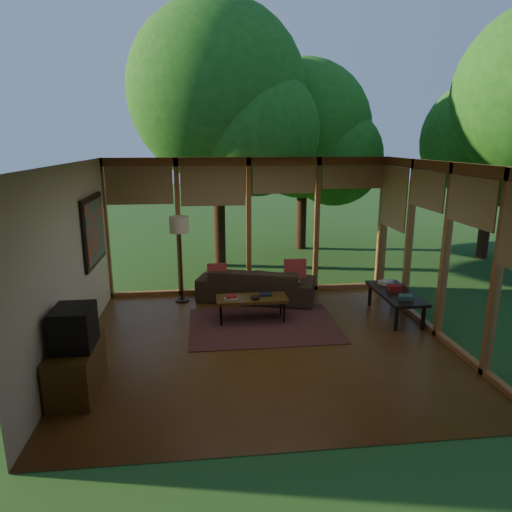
{
  "coord_description": "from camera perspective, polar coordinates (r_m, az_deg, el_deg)",
  "views": [
    {
      "loc": [
        -0.88,
        -6.34,
        3.0
      ],
      "look_at": [
        -0.07,
        0.7,
        1.21
      ],
      "focal_mm": 32.0,
      "sensor_mm": 36.0,
      "label": 1
    }
  ],
  "objects": [
    {
      "name": "floor",
      "position": [
        7.07,
        1.2,
        -10.92
      ],
      "size": [
        5.5,
        5.5,
        0.0
      ],
      "primitive_type": "plane",
      "color": "brown",
      "rests_on": "ground"
    },
    {
      "name": "ceiling",
      "position": [
        6.41,
        1.32,
        11.51
      ],
      "size": [
        5.5,
        5.5,
        0.0
      ],
      "primitive_type": "plane",
      "rotation": [
        3.14,
        0.0,
        0.0
      ],
      "color": "white",
      "rests_on": "ground"
    },
    {
      "name": "wall_left",
      "position": [
        6.81,
        -22.31,
        -0.91
      ],
      "size": [
        0.04,
        5.0,
        2.7
      ],
      "primitive_type": "cube",
      "color": "beige",
      "rests_on": "ground"
    },
    {
      "name": "wall_front",
      "position": [
        4.27,
        5.86,
        -8.61
      ],
      "size": [
        5.5,
        0.04,
        2.7
      ],
      "primitive_type": "cube",
      "color": "beige",
      "rests_on": "ground"
    },
    {
      "name": "window_wall_back",
      "position": [
        9.04,
        -0.9,
        3.67
      ],
      "size": [
        5.5,
        0.12,
        2.7
      ],
      "primitive_type": "cube",
      "color": "#A16132",
      "rests_on": "ground"
    },
    {
      "name": "window_wall_right",
      "position": [
        7.49,
        22.59,
        0.36
      ],
      "size": [
        0.12,
        5.0,
        2.7
      ],
      "primitive_type": "cube",
      "color": "#A16132",
      "rests_on": "ground"
    },
    {
      "name": "exterior_lawn",
      "position": [
        17.13,
        24.79,
        2.76
      ],
      "size": [
        40.0,
        40.0,
        0.0
      ],
      "primitive_type": "plane",
      "color": "#244F1D",
      "rests_on": "ground"
    },
    {
      "name": "tree_nw",
      "position": [
        11.08,
        -4.92,
        19.65
      ],
      "size": [
        4.07,
        4.07,
        6.11
      ],
      "color": "#341C13",
      "rests_on": "ground"
    },
    {
      "name": "tree_ne",
      "position": [
        12.97,
        5.88,
        15.42
      ],
      "size": [
        3.71,
        3.71,
        5.16
      ],
      "color": "#341C13",
      "rests_on": "ground"
    },
    {
      "name": "tree_far",
      "position": [
        13.0,
        26.82,
        12.69
      ],
      "size": [
        3.15,
        3.15,
        4.58
      ],
      "color": "#341C13",
      "rests_on": "ground"
    },
    {
      "name": "rug",
      "position": [
        7.71,
        0.95,
        -8.66
      ],
      "size": [
        2.46,
        1.74,
        0.01
      ],
      "primitive_type": "cube",
      "color": "brown",
      "rests_on": "floor"
    },
    {
      "name": "sofa",
      "position": [
        8.81,
        0.02,
        -3.5
      ],
      "size": [
        2.36,
        1.48,
        0.64
      ],
      "primitive_type": "imported",
      "rotation": [
        0.0,
        0.0,
        2.84
      ],
      "color": "#36281B",
      "rests_on": "floor"
    },
    {
      "name": "pillow_left",
      "position": [
        8.64,
        -4.89,
        -2.22
      ],
      "size": [
        0.37,
        0.2,
        0.39
      ],
      "primitive_type": "cube",
      "rotation": [
        -0.21,
        0.0,
        0.0
      ],
      "color": "maroon",
      "rests_on": "sofa"
    },
    {
      "name": "pillow_right",
      "position": [
        8.8,
        4.91,
        -1.77
      ],
      "size": [
        0.41,
        0.22,
        0.43
      ],
      "primitive_type": "cube",
      "rotation": [
        -0.21,
        0.0,
        0.0
      ],
      "color": "maroon",
      "rests_on": "sofa"
    },
    {
      "name": "ct_book_lower",
      "position": [
        7.68,
        -3.1,
        -5.28
      ],
      "size": [
        0.23,
        0.18,
        0.03
      ],
      "primitive_type": "cube",
      "rotation": [
        0.0,
        0.0,
        -0.08
      ],
      "color": "beige",
      "rests_on": "coffee_table"
    },
    {
      "name": "ct_book_upper",
      "position": [
        7.67,
        -3.11,
        -5.08
      ],
      "size": [
        0.2,
        0.17,
        0.03
      ],
      "primitive_type": "cube",
      "rotation": [
        0.0,
        0.0,
        0.17
      ],
      "color": "maroon",
      "rests_on": "coffee_table"
    },
    {
      "name": "ct_book_side",
      "position": [
        7.86,
        1.22,
        -4.82
      ],
      "size": [
        0.21,
        0.16,
        0.03
      ],
      "primitive_type": "cube",
      "rotation": [
        0.0,
        0.0,
        0.03
      ],
      "color": "black",
      "rests_on": "coffee_table"
    },
    {
      "name": "ct_bowl",
      "position": [
        7.66,
        -0.08,
        -5.16
      ],
      "size": [
        0.16,
        0.16,
        0.07
      ],
      "primitive_type": "ellipsoid",
      "color": "black",
      "rests_on": "coffee_table"
    },
    {
      "name": "media_cabinet",
      "position": [
        6.11,
        -21.51,
        -13.08
      ],
      "size": [
        0.5,
        1.0,
        0.6
      ],
      "primitive_type": "cube",
      "color": "#543817",
      "rests_on": "floor"
    },
    {
      "name": "television",
      "position": [
        5.89,
        -21.81,
        -8.3
      ],
      "size": [
        0.45,
        0.55,
        0.5
      ],
      "primitive_type": "cube",
      "color": "black",
      "rests_on": "media_cabinet"
    },
    {
      "name": "console_book_a",
      "position": [
        7.95,
        18.23,
        -4.93
      ],
      "size": [
        0.24,
        0.2,
        0.08
      ],
      "primitive_type": "cube",
      "rotation": [
        0.0,
        0.0,
        -0.22
      ],
      "color": "#365F58",
      "rests_on": "side_console"
    },
    {
      "name": "console_book_b",
      "position": [
        8.33,
        16.96,
        -3.86
      ],
      "size": [
        0.24,
        0.18,
        0.1
      ],
      "primitive_type": "cube",
      "rotation": [
        0.0,
        0.0,
        -0.07
      ],
      "color": "maroon",
      "rests_on": "side_console"
    },
    {
      "name": "console_book_c",
      "position": [
        8.69,
        15.92,
        -3.18
      ],
      "size": [
        0.29,
        0.26,
        0.07
      ],
      "primitive_type": "cube",
      "rotation": [
        0.0,
        0.0,
        0.46
      ],
      "color": "beige",
      "rests_on": "side_console"
    },
    {
      "name": "floor_lamp",
      "position": [
        8.58,
        -9.58,
        3.28
      ],
      "size": [
        0.36,
        0.36,
        1.65
      ],
      "color": "black",
      "rests_on": "floor"
    },
    {
      "name": "coffee_table",
      "position": [
        7.77,
        -0.53,
        -5.42
      ],
      "size": [
        1.2,
        0.5,
        0.43
      ],
      "color": "#543817",
      "rests_on": "floor"
    },
    {
      "name": "side_console",
      "position": [
        8.32,
        17.05,
        -4.6
      ],
      "size": [
        0.6,
        1.4,
        0.46
      ],
      "color": "black",
      "rests_on": "floor"
    },
    {
      "name": "wall_painting",
      "position": [
        8.09,
        -19.61,
        3.04
      ],
      "size": [
        0.06,
        1.35,
        1.15
      ],
      "color": "black",
      "rests_on": "wall_left"
    }
  ]
}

